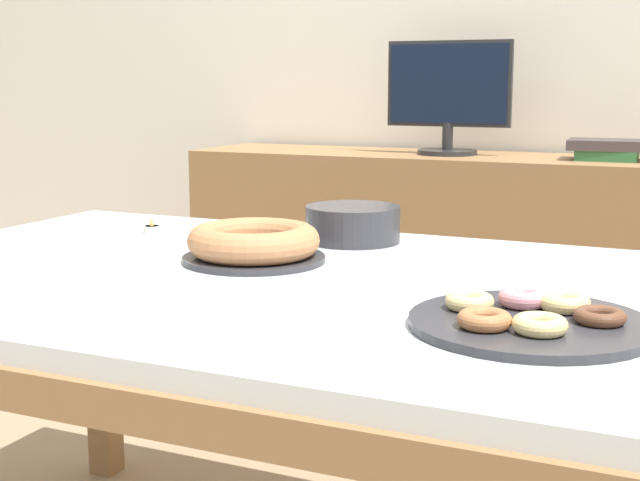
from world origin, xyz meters
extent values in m
cube|color=silver|center=(0.00, 1.80, 1.30)|extent=(8.00, 0.10, 2.60)
cube|color=silver|center=(0.00, 0.00, 0.72)|extent=(1.65, 1.06, 0.04)
cube|color=olive|center=(0.00, -0.51, 0.67)|extent=(1.69, 0.08, 0.06)
cube|color=olive|center=(0.00, 0.51, 0.67)|extent=(1.69, 0.08, 0.06)
cube|color=olive|center=(-0.78, 0.48, 0.34)|extent=(0.07, 0.07, 0.68)
cube|color=olive|center=(0.00, 1.50, 0.42)|extent=(1.98, 0.44, 0.85)
cylinder|color=#262628|center=(-0.10, 1.50, 0.85)|extent=(0.20, 0.20, 0.02)
cylinder|color=#262628|center=(-0.10, 1.50, 0.91)|extent=(0.04, 0.04, 0.09)
cube|color=#262628|center=(-0.10, 1.50, 1.08)|extent=(0.42, 0.02, 0.28)
cube|color=black|center=(-0.10, 1.49, 1.08)|extent=(0.40, 0.00, 0.26)
cube|color=#2D6638|center=(0.42, 1.50, 0.86)|extent=(0.19, 0.17, 0.03)
cube|color=#3F3838|center=(0.42, 1.50, 0.89)|extent=(0.25, 0.19, 0.03)
cylinder|color=#333338|center=(-0.08, 0.09, 0.75)|extent=(0.28, 0.28, 0.01)
torus|color=#BC7A4C|center=(-0.08, 0.09, 0.78)|extent=(0.26, 0.26, 0.06)
cylinder|color=#333338|center=(0.51, -0.17, 0.75)|extent=(0.35, 0.35, 0.01)
torus|color=brown|center=(0.61, -0.15, 0.76)|extent=(0.07, 0.07, 0.02)
torus|color=#EAD184|center=(0.55, -0.10, 0.77)|extent=(0.08, 0.08, 0.03)
torus|color=pink|center=(0.49, -0.10, 0.77)|extent=(0.08, 0.08, 0.03)
torus|color=#EAD184|center=(0.42, -0.15, 0.77)|extent=(0.07, 0.07, 0.02)
torus|color=#B27042|center=(0.46, -0.24, 0.77)|extent=(0.08, 0.08, 0.02)
torus|color=#EAD184|center=(0.54, -0.24, 0.77)|extent=(0.08, 0.08, 0.02)
cylinder|color=#333338|center=(0.01, 0.38, 0.74)|extent=(0.21, 0.21, 0.01)
cylinder|color=#333338|center=(0.01, 0.38, 0.75)|extent=(0.21, 0.21, 0.01)
cylinder|color=#333338|center=(0.01, 0.38, 0.76)|extent=(0.21, 0.21, 0.01)
cylinder|color=#333338|center=(0.01, 0.38, 0.77)|extent=(0.21, 0.21, 0.01)
cylinder|color=#333338|center=(0.01, 0.38, 0.78)|extent=(0.21, 0.21, 0.01)
cylinder|color=#333338|center=(0.01, 0.38, 0.79)|extent=(0.21, 0.21, 0.01)
cylinder|color=#333338|center=(0.01, 0.38, 0.80)|extent=(0.21, 0.21, 0.01)
cylinder|color=#333338|center=(0.01, 0.38, 0.81)|extent=(0.21, 0.21, 0.01)
cylinder|color=silver|center=(-0.47, 0.29, 0.75)|extent=(0.04, 0.04, 0.02)
cylinder|color=white|center=(-0.47, 0.29, 0.75)|extent=(0.03, 0.03, 0.00)
cone|color=#F9B74C|center=(-0.47, 0.29, 0.77)|extent=(0.01, 0.01, 0.02)
camera|label=1|loc=(0.75, -1.43, 1.09)|focal=50.00mm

